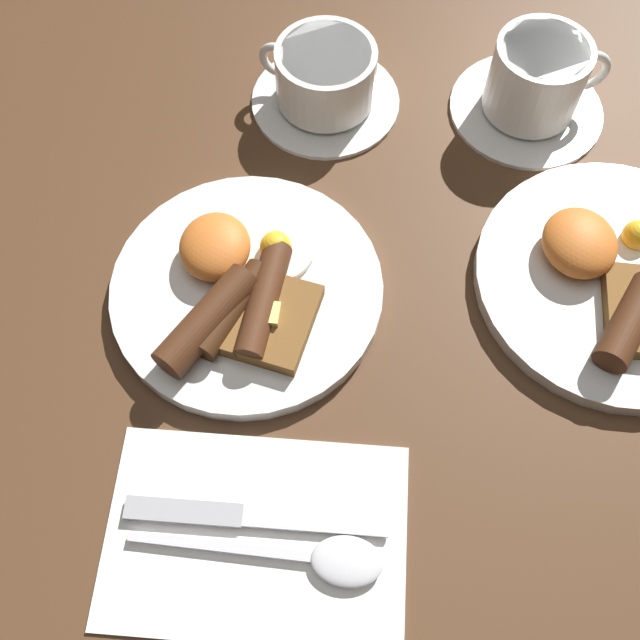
# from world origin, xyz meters

# --- Properties ---
(ground_plane) EXTENTS (3.00, 3.00, 0.00)m
(ground_plane) POSITION_xyz_m (0.00, 0.00, 0.00)
(ground_plane) COLOR #4C301C
(breakfast_plate_near) EXTENTS (0.23, 0.23, 0.05)m
(breakfast_plate_near) POSITION_xyz_m (0.00, -0.00, 0.01)
(breakfast_plate_near) COLOR white
(breakfast_plate_near) RESTS_ON ground_plane
(breakfast_plate_far) EXTENTS (0.24, 0.24, 0.05)m
(breakfast_plate_far) POSITION_xyz_m (-0.01, 0.31, 0.01)
(breakfast_plate_far) COLOR white
(breakfast_plate_far) RESTS_ON ground_plane
(teacup_near) EXTENTS (0.15, 0.15, 0.06)m
(teacup_near) POSITION_xyz_m (-0.22, 0.07, 0.03)
(teacup_near) COLOR white
(teacup_near) RESTS_ON ground_plane
(teacup_far) EXTENTS (0.15, 0.15, 0.08)m
(teacup_far) POSITION_xyz_m (-0.21, 0.26, 0.04)
(teacup_far) COLOR white
(teacup_far) RESTS_ON ground_plane
(napkin) EXTENTS (0.17, 0.23, 0.01)m
(napkin) POSITION_xyz_m (0.20, 0.02, 0.00)
(napkin) COLOR white
(napkin) RESTS_ON ground_plane
(knife) EXTENTS (0.03, 0.19, 0.01)m
(knife) POSITION_xyz_m (0.19, 0.00, 0.01)
(knife) COLOR silver
(knife) RESTS_ON napkin
(spoon) EXTENTS (0.04, 0.19, 0.01)m
(spoon) POSITION_xyz_m (0.22, 0.06, 0.01)
(spoon) COLOR silver
(spoon) RESTS_ON napkin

